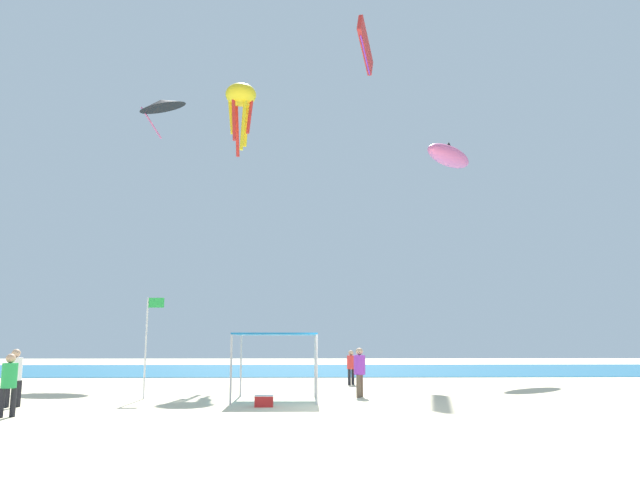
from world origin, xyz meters
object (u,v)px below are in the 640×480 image
object	(u,v)px
canopy_tent	(277,337)
person_central	(351,364)
person_rightmost	(9,380)
banner_flag	(148,337)
kite_parafoil_red	(365,47)
kite_inflatable_pink	(449,156)
person_leftmost	(360,368)
kite_delta_black	(162,104)
kite_octopus_yellow	(241,98)
person_far_shore	(15,373)
cooler_box	(264,401)

from	to	relation	value
canopy_tent	person_central	size ratio (longest dim) A/B	1.96
person_central	person_rightmost	distance (m)	15.64
banner_flag	kite_parafoil_red	size ratio (longest dim) A/B	0.77
kite_inflatable_pink	person_rightmost	bearing A→B (deg)	5.32
person_leftmost	person_rightmost	distance (m)	11.34
canopy_tent	kite_delta_black	xyz separation A→B (m)	(-8.63, 17.17, 15.48)
banner_flag	kite_inflatable_pink	bearing A→B (deg)	46.34
kite_delta_black	kite_octopus_yellow	size ratio (longest dim) A/B	1.02
person_central	person_far_shore	distance (m)	14.57
person_central	person_leftmost	bearing A→B (deg)	38.73
banner_flag	canopy_tent	bearing A→B (deg)	-6.72
kite_parafoil_red	kite_octopus_yellow	distance (m)	12.34
kite_delta_black	kite_octopus_yellow	world-z (taller)	kite_delta_black
banner_flag	kite_inflatable_pink	xyz separation A→B (m)	(14.76, 15.47, 11.66)
banner_flag	kite_octopus_yellow	bearing A→B (deg)	82.42
person_leftmost	banner_flag	distance (m)	7.63
canopy_tent	person_leftmost	world-z (taller)	canopy_tent
canopy_tent	person_rightmost	xyz separation A→B (m)	(-6.88, -4.60, -1.18)
kite_octopus_yellow	kite_inflatable_pink	bearing A→B (deg)	-161.76
cooler_box	kite_inflatable_pink	size ratio (longest dim) A/B	0.13
kite_octopus_yellow	kite_parafoil_red	bearing A→B (deg)	-136.86
person_rightmost	banner_flag	xyz separation A→B (m)	(2.32, 5.14, 1.16)
person_leftmost	person_far_shore	size ratio (longest dim) A/B	1.00
person_leftmost	banner_flag	size ratio (longest dim) A/B	0.50
kite_parafoil_red	cooler_box	bearing A→B (deg)	-178.51
banner_flag	kite_inflatable_pink	size ratio (longest dim) A/B	0.83
person_rightmost	kite_inflatable_pink	bearing A→B (deg)	9.75
canopy_tent	person_rightmost	distance (m)	8.36
person_leftmost	person_central	size ratio (longest dim) A/B	1.11
person_central	kite_octopus_yellow	distance (m)	17.42
person_leftmost	canopy_tent	bearing A→B (deg)	-49.30
cooler_box	person_leftmost	bearing A→B (deg)	44.34
person_central	kite_parafoil_red	distance (m)	25.17
person_rightmost	banner_flag	world-z (taller)	banner_flag
canopy_tent	person_rightmost	world-z (taller)	canopy_tent
person_leftmost	kite_inflatable_pink	size ratio (longest dim) A/B	0.41
person_leftmost	banner_flag	xyz separation A→B (m)	(-7.53, -0.48, 1.10)
person_far_shore	kite_octopus_yellow	distance (m)	22.00
kite_inflatable_pink	kite_octopus_yellow	world-z (taller)	kite_octopus_yellow
person_leftmost	kite_parafoil_red	size ratio (longest dim) A/B	0.38
person_leftmost	kite_delta_black	distance (m)	25.90
person_rightmost	kite_octopus_yellow	world-z (taller)	kite_octopus_yellow
person_central	kite_inflatable_pink	bearing A→B (deg)	-179.18
person_far_shore	kite_delta_black	bearing A→B (deg)	-116.76
cooler_box	kite_inflatable_pink	bearing A→B (deg)	60.04
person_rightmost	kite_delta_black	xyz separation A→B (m)	(-1.75, 21.77, 16.65)
person_leftmost	person_far_shore	bearing A→B (deg)	-52.38
person_rightmost	kite_inflatable_pink	size ratio (longest dim) A/B	0.39
kite_inflatable_pink	kite_parafoil_red	xyz separation A→B (m)	(-4.95, 3.32, 9.20)
person_rightmost	kite_delta_black	size ratio (longest dim) A/B	0.38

